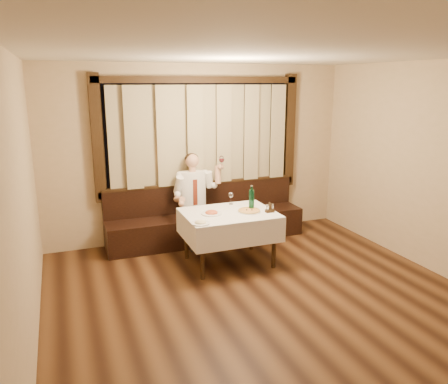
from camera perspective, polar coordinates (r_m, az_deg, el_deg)
name	(u,v)px	position (r m, az deg, el deg)	size (l,w,h in m)	color
room	(252,169)	(5.24, 3.62, 2.97)	(5.01, 6.01, 2.81)	black
banquette	(206,221)	(7.13, -2.37, -3.87)	(3.20, 0.61, 0.94)	black
dining_table	(229,219)	(6.11, 0.67, -3.61)	(1.27, 0.97, 0.76)	black
pizza	(249,211)	(6.11, 3.30, -2.45)	(0.32, 0.32, 0.03)	white
pasta_red	(211,211)	(5.98, -1.65, -2.55)	(0.28, 0.28, 0.10)	white
pasta_cream	(200,221)	(5.58, -3.10, -3.84)	(0.24, 0.24, 0.08)	white
green_bottle	(252,199)	(6.19, 3.62, -0.94)	(0.08, 0.08, 0.35)	#0F4928
table_wine_glass	(231,195)	(6.44, 0.91, -0.45)	(0.07, 0.07, 0.18)	white
cruet_caddy	(270,209)	(6.10, 6.01, -2.21)	(0.12, 0.06, 0.13)	black
seated_man	(195,193)	(6.83, -3.86, -0.09)	(0.80, 0.60, 1.44)	black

